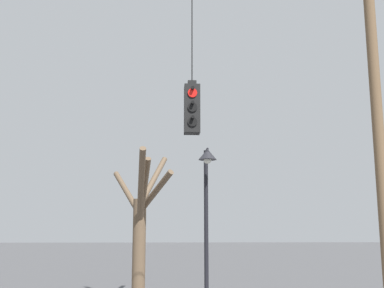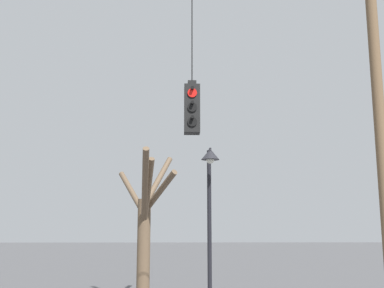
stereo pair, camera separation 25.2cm
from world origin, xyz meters
name	(u,v)px [view 1 (the left image)]	position (x,y,z in m)	size (l,w,h in m)	color
utility_pole_right	(378,127)	(5.39, -0.04, 4.56)	(0.25, 0.25, 9.14)	brown
traffic_light_near_right_pole	(192,108)	(1.28, -0.04, 4.93)	(0.34, 0.58, 3.66)	black
street_lamp	(207,187)	(1.88, 3.25, 3.52)	(0.51, 0.87, 4.61)	black
bare_tree	(141,223)	(-0.07, 5.78, 2.55)	(2.22, 4.33, 5.02)	brown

